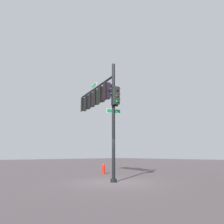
% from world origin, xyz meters
% --- Properties ---
extents(ground_plane, '(120.00, 120.00, 0.00)m').
position_xyz_m(ground_plane, '(0.00, 0.00, 0.00)').
color(ground_plane, '#494043').
extents(signal_pole_assembly, '(6.42, 2.30, 7.34)m').
position_xyz_m(signal_pole_assembly, '(2.13, -0.63, 5.35)').
color(signal_pole_assembly, black).
rests_on(signal_pole_assembly, ground_plane).
extents(fire_hydrant, '(0.33, 0.24, 0.83)m').
position_xyz_m(fire_hydrant, '(4.66, -3.20, 0.41)').
color(fire_hydrant, red).
rests_on(fire_hydrant, ground_plane).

